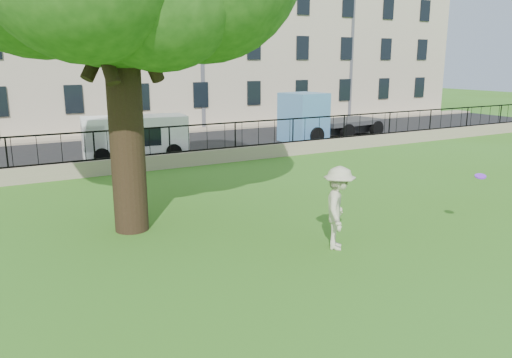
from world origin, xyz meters
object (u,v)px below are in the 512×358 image
frisbee (480,176)px  white_van (135,137)px  blue_truck (332,115)px  man (338,208)px

frisbee → white_van: (-4.67, 14.29, -0.58)m
white_van → blue_truck: 11.53m
white_van → blue_truck: size_ratio=0.72×
man → frisbee: (3.62, -0.96, 0.55)m
blue_truck → white_van: bearing=176.2°
man → frisbee: man is taller
frisbee → blue_truck: 16.45m
man → white_van: (-1.04, 13.32, -0.03)m
frisbee → white_van: white_van is taller
frisbee → blue_truck: size_ratio=0.04×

